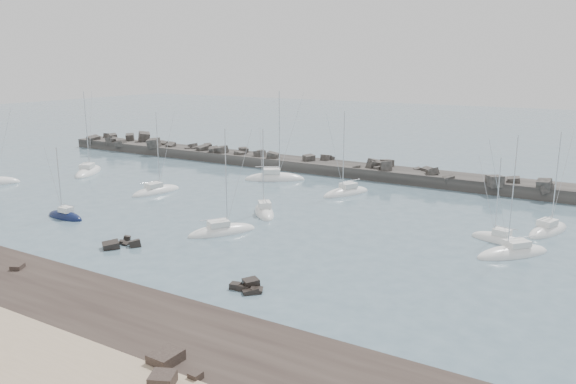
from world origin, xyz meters
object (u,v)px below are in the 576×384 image
object	(u,v)px
sailboat_2	(65,217)
sailboat_4	(275,179)
sailboat_3	(156,192)
sailboat_8	(499,240)
sailboat_10	(513,254)
sailboat_1	(88,172)
sailboat_6	(346,193)
sailboat_9	(548,231)
sailboat_7	(222,232)
sailboat_5	(264,213)

from	to	relation	value
sailboat_2	sailboat_4	xyz separation A→B (m)	(10.03, 32.57, 0.01)
sailboat_3	sailboat_4	distance (m)	19.49
sailboat_8	sailboat_10	bearing A→B (deg)	-60.93
sailboat_3	sailboat_1	bearing A→B (deg)	167.17
sailboat_6	sailboat_9	xyz separation A→B (m)	(27.66, -5.09, -0.00)
sailboat_2	sailboat_4	bearing A→B (deg)	72.88
sailboat_9	sailboat_6	bearing A→B (deg)	169.57
sailboat_10	sailboat_4	bearing A→B (deg)	155.55
sailboat_10	sailboat_7	bearing A→B (deg)	-162.46
sailboat_1	sailboat_9	bearing A→B (deg)	3.10
sailboat_4	sailboat_5	size ratio (longest dim) A/B	1.32
sailboat_6	sailboat_9	distance (m)	28.12
sailboat_1	sailboat_5	size ratio (longest dim) A/B	1.28
sailboat_8	sailboat_10	size ratio (longest dim) A/B	0.76
sailboat_5	sailboat_9	size ratio (longest dim) A/B	0.95
sailboat_4	sailboat_9	xyz separation A→B (m)	(41.98, -8.08, -0.02)
sailboat_1	sailboat_7	size ratio (longest dim) A/B	1.18
sailboat_2	sailboat_9	distance (m)	57.49
sailboat_3	sailboat_4	size ratio (longest dim) A/B	0.83
sailboat_5	sailboat_7	distance (m)	9.35
sailboat_3	sailboat_10	xyz separation A→B (m)	(50.05, -1.49, -0.00)
sailboat_7	sailboat_1	bearing A→B (deg)	159.33
sailboat_1	sailboat_6	distance (m)	45.76
sailboat_3	sailboat_9	xyz separation A→B (m)	(52.08, 8.59, 0.01)
sailboat_2	sailboat_1	bearing A→B (deg)	134.93
sailboat_2	sailboat_7	size ratio (longest dim) A/B	0.76
sailboat_1	sailboat_9	xyz separation A→B (m)	(72.52, 3.93, -0.01)
sailboat_1	sailboat_10	xyz separation A→B (m)	(70.49, -6.15, -0.02)
sailboat_2	sailboat_10	xyz separation A→B (m)	(49.99, 14.41, -0.01)
sailboat_2	sailboat_9	bearing A→B (deg)	25.21
sailboat_6	sailboat_7	size ratio (longest dim) A/B	1.03
sailboat_4	sailboat_5	distance (m)	20.73
sailboat_6	sailboat_1	bearing A→B (deg)	-168.63
sailboat_9	sailboat_10	xyz separation A→B (m)	(-2.03, -10.08, -0.01)
sailboat_8	sailboat_1	bearing A→B (deg)	178.00
sailboat_7	sailboat_5	bearing A→B (deg)	92.67
sailboat_5	sailboat_7	bearing A→B (deg)	-87.33
sailboat_3	sailboat_5	size ratio (longest dim) A/B	1.09
sailboat_4	sailboat_8	distance (m)	40.51
sailboat_2	sailboat_8	world-z (taller)	sailboat_8
sailboat_4	sailboat_7	bearing A→B (deg)	-69.16
sailboat_6	sailboat_7	distance (m)	24.80
sailboat_2	sailboat_4	world-z (taller)	sailboat_4
sailboat_5	sailboat_6	xyz separation A→B (m)	(4.30, 15.15, -0.01)
sailboat_7	sailboat_9	bearing A→B (deg)	31.62
sailboat_3	sailboat_8	world-z (taller)	sailboat_3
sailboat_6	sailboat_9	world-z (taller)	sailboat_6
sailboat_1	sailboat_9	size ratio (longest dim) A/B	1.22
sailboat_7	sailboat_8	size ratio (longest dim) A/B	1.28
sailboat_8	sailboat_10	xyz separation A→B (m)	(2.09, -3.76, -0.01)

